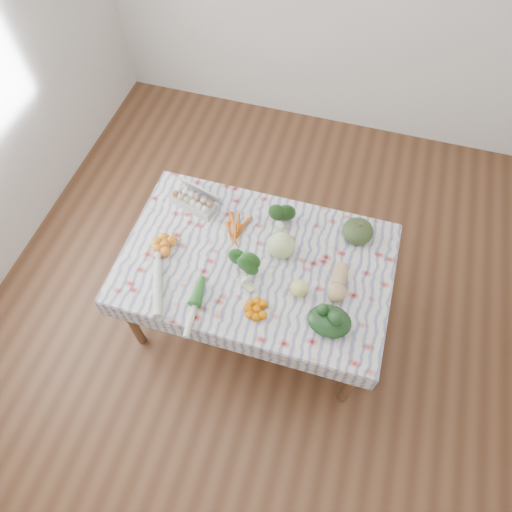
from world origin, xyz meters
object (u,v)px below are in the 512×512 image
cabbage (282,245)px  egg_carton (193,202)px  grapefruit (299,288)px  dining_table (256,268)px  butternut_squash (339,282)px  kabocha_squash (358,231)px

cabbage → egg_carton: bearing=163.6°
egg_carton → grapefruit: grapefruit is taller
dining_table → cabbage: cabbage is taller
egg_carton → butternut_squash: bearing=-2.1°
butternut_squash → dining_table: bearing=174.5°
grapefruit → dining_table: bearing=155.6°
egg_carton → dining_table: bearing=-13.8°
butternut_squash → grapefruit: 0.24m
dining_table → kabocha_squash: 0.68m
dining_table → butternut_squash: 0.53m
kabocha_squash → grapefruit: bearing=-117.8°
egg_carton → kabocha_squash: 1.08m
dining_table → cabbage: size_ratio=9.52×
dining_table → grapefruit: (0.30, -0.14, 0.14)m
egg_carton → kabocha_squash: kabocha_squash is taller
kabocha_squash → dining_table: bearing=-147.9°
dining_table → grapefruit: bearing=-24.4°
kabocha_squash → butternut_squash: kabocha_squash is taller
cabbage → grapefruit: bearing=-54.4°
cabbage → butternut_squash: bearing=-19.7°
dining_table → butternut_squash: (0.52, -0.04, 0.14)m
dining_table → grapefruit: 0.36m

